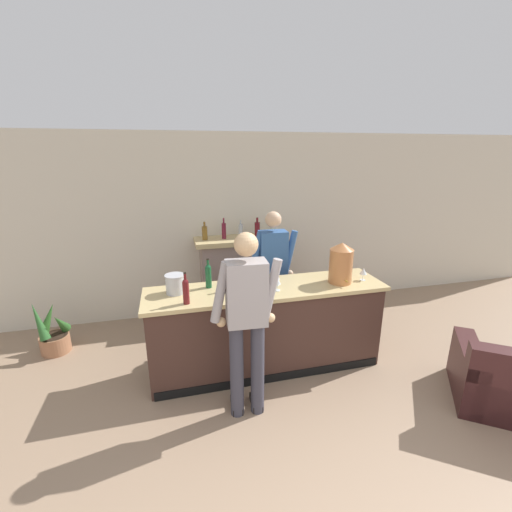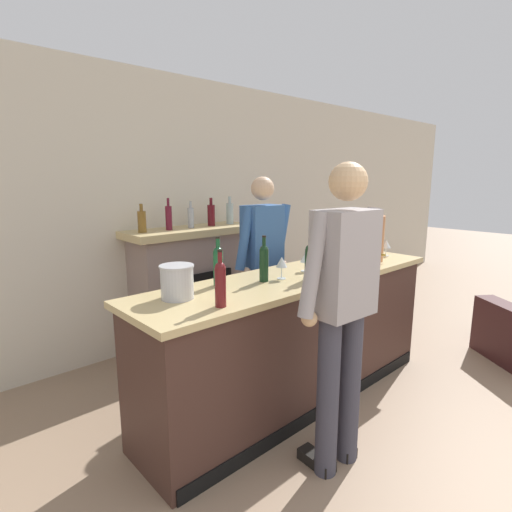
% 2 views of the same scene
% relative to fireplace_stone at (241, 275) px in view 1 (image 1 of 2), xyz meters
% --- Properties ---
extents(wall_back_panel, '(12.00, 0.07, 2.75)m').
position_rel_fireplace_stone_xyz_m(wall_back_panel, '(-0.09, 0.26, 0.74)').
color(wall_back_panel, beige).
rests_on(wall_back_panel, ground_plane).
extents(bar_counter, '(2.70, 0.68, 1.02)m').
position_rel_fireplace_stone_xyz_m(bar_counter, '(-0.01, -1.47, -0.12)').
color(bar_counter, '#422922').
rests_on(bar_counter, ground_plane).
extents(fireplace_stone, '(1.37, 0.52, 1.55)m').
position_rel_fireplace_stone_xyz_m(fireplace_stone, '(0.00, 0.00, 0.00)').
color(fireplace_stone, gray).
rests_on(fireplace_stone, ground_plane).
extents(armchair_black, '(1.24, 1.23, 0.76)m').
position_rel_fireplace_stone_xyz_m(armchair_black, '(2.13, -2.71, -0.37)').
color(armchair_black, '#3A1B1C').
rests_on(armchair_black, ground_plane).
extents(potted_plant_corner, '(0.43, 0.46, 0.73)m').
position_rel_fireplace_stone_xyz_m(potted_plant_corner, '(-2.56, -0.50, -0.39)').
color(potted_plant_corner, '#A16A49').
rests_on(potted_plant_corner, ground_plane).
extents(person_customer, '(0.66, 0.32, 1.82)m').
position_rel_fireplace_stone_xyz_m(person_customer, '(-0.40, -2.15, 0.38)').
color(person_customer, '#3A3A46').
rests_on(person_customer, ground_plane).
extents(person_bartender, '(0.66, 0.31, 1.75)m').
position_rel_fireplace_stone_xyz_m(person_bartender, '(0.26, -0.79, 0.33)').
color(person_bartender, brown).
rests_on(person_bartender, ground_plane).
extents(copper_dispenser, '(0.27, 0.31, 0.47)m').
position_rel_fireplace_stone_xyz_m(copper_dispenser, '(0.85, -1.53, 0.62)').
color(copper_dispenser, '#B8703F').
rests_on(copper_dispenser, bar_counter).
extents(ice_bucket_steel, '(0.21, 0.21, 0.21)m').
position_rel_fireplace_stone_xyz_m(ice_bucket_steel, '(-1.00, -1.38, 0.49)').
color(ice_bucket_steel, silver).
rests_on(ice_bucket_steel, bar_counter).
extents(wine_bottle_riesling_slim, '(0.08, 0.08, 0.32)m').
position_rel_fireplace_stone_xyz_m(wine_bottle_riesling_slim, '(-0.07, -1.64, 0.53)').
color(wine_bottle_riesling_slim, '#1B371F').
rests_on(wine_bottle_riesling_slim, bar_counter).
extents(wine_bottle_merlot_tall, '(0.07, 0.07, 0.34)m').
position_rel_fireplace_stone_xyz_m(wine_bottle_merlot_tall, '(-0.64, -1.31, 0.53)').
color(wine_bottle_merlot_tall, '#17512C').
rests_on(wine_bottle_merlot_tall, bar_counter).
extents(wine_bottle_burgundy_dark, '(0.06, 0.06, 0.33)m').
position_rel_fireplace_stone_xyz_m(wine_bottle_burgundy_dark, '(-0.33, -1.43, 0.53)').
color(wine_bottle_burgundy_dark, black).
rests_on(wine_bottle_burgundy_dark, bar_counter).
extents(wine_bottle_port_short, '(0.06, 0.06, 0.33)m').
position_rel_fireplace_stone_xyz_m(wine_bottle_port_short, '(-0.91, -1.68, 0.53)').
color(wine_bottle_port_short, maroon).
rests_on(wine_bottle_port_short, bar_counter).
extents(wine_glass_mid_counter, '(0.08, 0.08, 0.16)m').
position_rel_fireplace_stone_xyz_m(wine_glass_mid_counter, '(0.07, -1.58, 0.50)').
color(wine_glass_mid_counter, silver).
rests_on(wine_glass_mid_counter, bar_counter).
extents(wine_glass_near_bucket, '(0.08, 0.08, 0.16)m').
position_rel_fireplace_stone_xyz_m(wine_glass_near_bucket, '(-0.20, -1.48, 0.50)').
color(wine_glass_near_bucket, silver).
rests_on(wine_glass_near_bucket, bar_counter).
extents(wine_glass_front_right, '(0.08, 0.08, 0.15)m').
position_rel_fireplace_stone_xyz_m(wine_glass_front_right, '(0.11, -1.43, 0.49)').
color(wine_glass_front_right, silver).
rests_on(wine_glass_front_right, bar_counter).
extents(wine_glass_front_left, '(0.08, 0.08, 0.15)m').
position_rel_fireplace_stone_xyz_m(wine_glass_front_left, '(1.14, -1.53, 0.49)').
color(wine_glass_front_left, silver).
rests_on(wine_glass_front_left, bar_counter).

